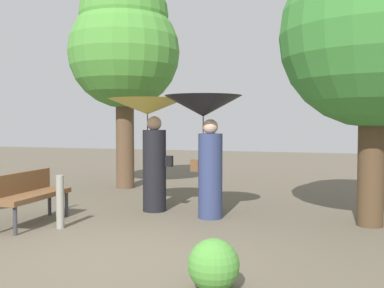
{
  "coord_description": "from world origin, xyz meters",
  "views": [
    {
      "loc": [
        2.48,
        -4.8,
        1.62
      ],
      "look_at": [
        0.0,
        3.13,
        1.23
      ],
      "focal_mm": 40.81,
      "sensor_mm": 36.0,
      "label": 1
    }
  ],
  "objects_px": {
    "park_bench": "(29,192)",
    "tree_near_right": "(374,18)",
    "person_left": "(150,127)",
    "person_right": "(205,126)",
    "tree_mid_left": "(124,42)",
    "path_marker_post": "(60,202)"
  },
  "relations": [
    {
      "from": "park_bench",
      "to": "tree_near_right",
      "type": "xyz_separation_m",
      "value": [
        5.22,
        1.5,
        2.74
      ]
    },
    {
      "from": "person_left",
      "to": "person_right",
      "type": "xyz_separation_m",
      "value": [
        1.14,
        -0.28,
        0.02
      ]
    },
    {
      "from": "park_bench",
      "to": "tree_mid_left",
      "type": "distance_m",
      "value": 5.11
    },
    {
      "from": "person_right",
      "to": "park_bench",
      "type": "distance_m",
      "value": 3.07
    },
    {
      "from": "park_bench",
      "to": "tree_mid_left",
      "type": "xyz_separation_m",
      "value": [
        -0.28,
        4.04,
        3.12
      ]
    },
    {
      "from": "tree_near_right",
      "to": "path_marker_post",
      "type": "relative_size",
      "value": 6.02
    },
    {
      "from": "tree_near_right",
      "to": "park_bench",
      "type": "bearing_deg",
      "value": -163.95
    },
    {
      "from": "tree_mid_left",
      "to": "tree_near_right",
      "type": "bearing_deg",
      "value": -24.78
    },
    {
      "from": "tree_mid_left",
      "to": "person_left",
      "type": "bearing_deg",
      "value": -55.25
    },
    {
      "from": "person_left",
      "to": "tree_mid_left",
      "type": "distance_m",
      "value": 3.66
    },
    {
      "from": "park_bench",
      "to": "person_right",
      "type": "bearing_deg",
      "value": -64.64
    },
    {
      "from": "park_bench",
      "to": "path_marker_post",
      "type": "distance_m",
      "value": 0.66
    },
    {
      "from": "person_left",
      "to": "tree_near_right",
      "type": "bearing_deg",
      "value": -97.15
    },
    {
      "from": "tree_near_right",
      "to": "path_marker_post",
      "type": "distance_m",
      "value": 5.62
    },
    {
      "from": "person_right",
      "to": "path_marker_post",
      "type": "height_order",
      "value": "person_right"
    },
    {
      "from": "person_left",
      "to": "tree_mid_left",
      "type": "height_order",
      "value": "tree_mid_left"
    },
    {
      "from": "person_right",
      "to": "tree_mid_left",
      "type": "distance_m",
      "value": 4.47
    },
    {
      "from": "park_bench",
      "to": "person_left",
      "type": "bearing_deg",
      "value": -43.77
    },
    {
      "from": "person_right",
      "to": "tree_mid_left",
      "type": "xyz_separation_m",
      "value": [
        -2.85,
        2.75,
        2.06
      ]
    },
    {
      "from": "person_left",
      "to": "tree_mid_left",
      "type": "bearing_deg",
      "value": 28.58
    },
    {
      "from": "person_right",
      "to": "path_marker_post",
      "type": "xyz_separation_m",
      "value": [
        -1.93,
        -1.39,
        -1.16
      ]
    },
    {
      "from": "person_right",
      "to": "person_left",
      "type": "bearing_deg",
      "value": 70.07
    }
  ]
}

